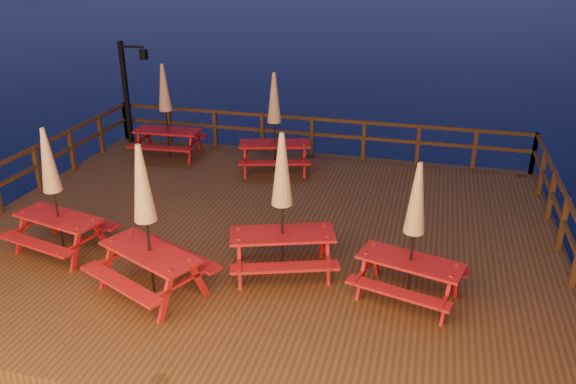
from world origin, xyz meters
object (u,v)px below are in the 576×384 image
picnic_table_1 (166,110)px  picnic_table_2 (146,219)px  lamp_post (130,83)px  picnic_table_0 (53,190)px

picnic_table_1 → picnic_table_2: picnic_table_2 is taller
lamp_post → picnic_table_1: 1.85m
lamp_post → picnic_table_0: lamp_post is taller
picnic_table_1 → picnic_table_0: bearing=-89.5°
picnic_table_1 → picnic_table_2: (2.75, -6.31, 0.02)m
picnic_table_0 → picnic_table_1: 5.50m
lamp_post → picnic_table_2: 8.42m
picnic_table_0 → picnic_table_2: size_ratio=0.94×
picnic_table_0 → picnic_table_1: bearing=107.1°
lamp_post → picnic_table_2: lamp_post is taller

